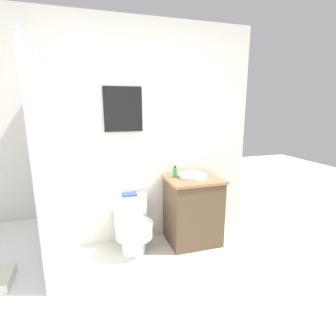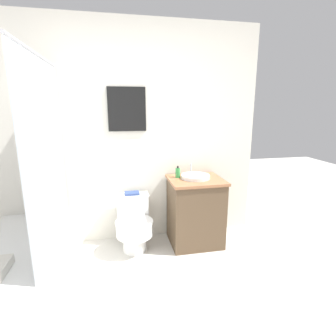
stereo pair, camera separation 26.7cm
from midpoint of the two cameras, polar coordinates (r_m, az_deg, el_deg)
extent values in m
cube|color=silver|center=(3.01, -15.58, 6.56)|extent=(3.43, 0.05, 2.50)
cube|color=black|center=(2.97, -12.38, 12.38)|extent=(0.42, 0.02, 0.48)
cube|color=beige|center=(2.96, -12.37, 12.38)|extent=(0.39, 0.01, 0.45)
cube|color=white|center=(2.77, -32.76, -18.89)|extent=(0.69, 1.39, 0.40)
cube|color=silver|center=(2.37, -27.51, -0.33)|extent=(0.01, 1.28, 1.73)
cylinder|color=#B7B7BC|center=(2.35, -30.00, 21.21)|extent=(0.02, 1.28, 0.02)
cylinder|color=white|center=(3.04, -10.04, -15.86)|extent=(0.26, 0.26, 0.21)
cylinder|color=white|center=(2.92, -10.05, -13.30)|extent=(0.40, 0.40, 0.14)
cylinder|color=white|center=(2.88, -10.12, -11.88)|extent=(0.41, 0.41, 0.02)
cube|color=white|center=(3.08, -10.76, -9.13)|extent=(0.36, 0.16, 0.32)
cube|color=white|center=(3.02, -10.90, -6.12)|extent=(0.37, 0.17, 0.02)
cube|color=brown|center=(3.11, 2.91, -9.45)|extent=(0.58, 0.51, 0.75)
cube|color=#9E6642|center=(2.98, 2.99, -2.50)|extent=(0.61, 0.54, 0.03)
cylinder|color=white|center=(2.99, 2.87, -1.75)|extent=(0.32, 0.32, 0.04)
cylinder|color=silver|center=(3.15, 1.70, -0.12)|extent=(0.02, 0.02, 0.13)
cylinder|color=green|center=(2.99, -1.00, -1.05)|extent=(0.05, 0.05, 0.11)
cylinder|color=black|center=(2.98, -1.00, 0.19)|extent=(0.02, 0.02, 0.02)
cube|color=#33477F|center=(3.01, -10.92, -5.72)|extent=(0.16, 0.12, 0.02)
camera|label=1|loc=(0.13, -92.86, -0.68)|focal=28.00mm
camera|label=2|loc=(0.13, 87.14, 0.68)|focal=28.00mm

